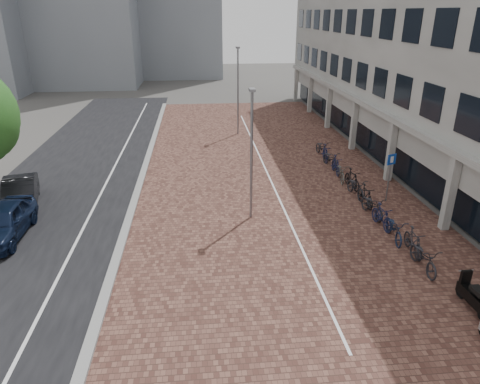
% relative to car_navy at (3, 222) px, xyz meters
% --- Properties ---
extents(ground, '(140.00, 140.00, 0.00)m').
position_rel_car_navy_xyz_m(ground, '(10.06, -5.11, -0.74)').
color(ground, '#474442').
rests_on(ground, ground).
extents(plaza_brick, '(14.50, 42.00, 0.04)m').
position_rel_car_navy_xyz_m(plaza_brick, '(12.06, 6.89, -0.73)').
color(plaza_brick, brown).
rests_on(plaza_brick, ground).
extents(street_asphalt, '(8.00, 50.00, 0.03)m').
position_rel_car_navy_xyz_m(street_asphalt, '(1.06, 6.89, -0.73)').
color(street_asphalt, black).
rests_on(street_asphalt, ground).
extents(curb, '(0.35, 42.00, 0.14)m').
position_rel_car_navy_xyz_m(curb, '(4.96, 6.89, -0.67)').
color(curb, gray).
rests_on(curb, ground).
extents(lane_line, '(0.12, 44.00, 0.00)m').
position_rel_car_navy_xyz_m(lane_line, '(3.06, 6.89, -0.72)').
color(lane_line, white).
rests_on(lane_line, street_asphalt).
extents(parking_line, '(0.10, 30.00, 0.00)m').
position_rel_car_navy_xyz_m(parking_line, '(12.26, 6.89, -0.70)').
color(parking_line, white).
rests_on(parking_line, plaza_brick).
extents(office_building, '(8.40, 40.00, 15.00)m').
position_rel_car_navy_xyz_m(office_building, '(23.03, 10.89, 7.71)').
color(office_building, '#ACACA6').
rests_on(office_building, ground).
extents(car_navy, '(1.78, 4.35, 1.48)m').
position_rel_car_navy_xyz_m(car_navy, '(0.00, 0.00, 0.00)').
color(car_navy, black).
rests_on(car_navy, ground).
extents(car_dark, '(2.50, 4.42, 1.38)m').
position_rel_car_navy_xyz_m(car_dark, '(-0.48, 3.29, -0.05)').
color(car_dark, black).
rests_on(car_dark, ground).
extents(scooter_mid, '(0.53, 1.64, 1.12)m').
position_rel_car_navy_xyz_m(scooter_mid, '(16.80, -6.49, -0.18)').
color(scooter_mid, black).
rests_on(scooter_mid, ground).
extents(parking_sign, '(0.50, 0.24, 2.50)m').
position_rel_car_navy_xyz_m(parking_sign, '(17.56, 2.00, 0.95)').
color(parking_sign, slate).
rests_on(parking_sign, ground).
extents(lamp_near, '(0.12, 0.12, 5.87)m').
position_rel_car_navy_xyz_m(lamp_near, '(10.56, 0.86, 2.19)').
color(lamp_near, slate).
rests_on(lamp_near, ground).
extents(lamp_far, '(0.12, 0.12, 6.44)m').
position_rel_car_navy_xyz_m(lamp_far, '(11.38, 15.71, 2.48)').
color(lamp_far, gray).
rests_on(lamp_far, ground).
extents(bike_row, '(1.11, 15.80, 1.05)m').
position_rel_car_navy_xyz_m(bike_row, '(16.29, 2.79, -0.22)').
color(bike_row, black).
rests_on(bike_row, ground).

